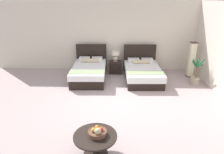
# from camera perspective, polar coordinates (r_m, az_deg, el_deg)

# --- Properties ---
(ground_plane) EXTENTS (10.38, 10.09, 0.02)m
(ground_plane) POSITION_cam_1_polar(r_m,az_deg,el_deg) (6.15, 0.82, -7.46)
(ground_plane) COLOR #AB9696
(wall_back) EXTENTS (10.38, 0.12, 2.87)m
(wall_back) POSITION_cam_1_polar(r_m,az_deg,el_deg) (8.78, 1.22, 11.25)
(wall_back) COLOR beige
(wall_back) RESTS_ON ground
(bed_near_window) EXTENTS (1.31, 2.18, 1.15)m
(bed_near_window) POSITION_cam_1_polar(r_m,az_deg,el_deg) (7.95, -6.35, 1.60)
(bed_near_window) COLOR black
(bed_near_window) RESTS_ON ground
(bed_near_corner) EXTENTS (1.39, 2.17, 1.15)m
(bed_near_corner) POSITION_cam_1_polar(r_m,az_deg,el_deg) (7.94, 8.46, 1.36)
(bed_near_corner) COLOR black
(bed_near_corner) RESTS_ON ground
(nightstand) EXTENTS (0.51, 0.45, 0.51)m
(nightstand) POSITION_cam_1_polar(r_m,az_deg,el_deg) (8.53, 0.98, 2.79)
(nightstand) COLOR black
(nightstand) RESTS_ON ground
(table_lamp) EXTENTS (0.33, 0.33, 0.41)m
(table_lamp) POSITION_cam_1_polar(r_m,az_deg,el_deg) (8.40, 1.01, 6.13)
(table_lamp) COLOR beige
(table_lamp) RESTS_ON nightstand
(coffee_table) EXTENTS (0.85, 0.85, 0.47)m
(coffee_table) POSITION_cam_1_polar(r_m,az_deg,el_deg) (4.17, -4.67, -17.29)
(coffee_table) COLOR black
(coffee_table) RESTS_ON ground
(fruit_bowl) EXTENTS (0.37, 0.37, 0.20)m
(fruit_bowl) POSITION_cam_1_polar(r_m,az_deg,el_deg) (4.06, -4.08, -15.09)
(fruit_bowl) COLOR brown
(fruit_bowl) RESTS_ON coffee_table
(floor_lamp_corner) EXTENTS (0.25, 0.25, 1.38)m
(floor_lamp_corner) POSITION_cam_1_polar(r_m,az_deg,el_deg) (8.59, 21.32, 4.49)
(floor_lamp_corner) COLOR #3D2423
(floor_lamp_corner) RESTS_ON ground
(potted_palm) EXTENTS (0.48, 0.45, 1.02)m
(potted_palm) POSITION_cam_1_polar(r_m,az_deg,el_deg) (7.97, 22.29, 0.01)
(potted_palm) COLOR tan
(potted_palm) RESTS_ON ground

